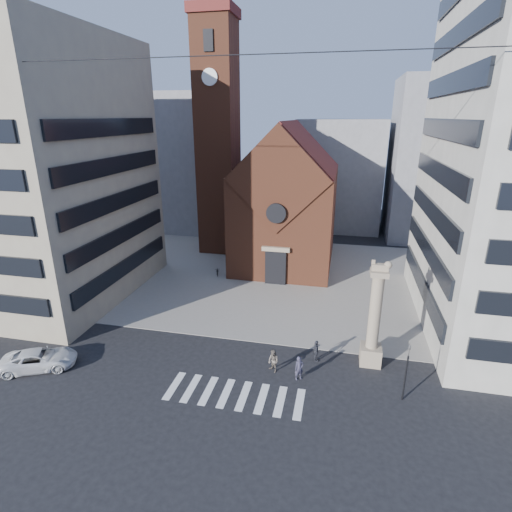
# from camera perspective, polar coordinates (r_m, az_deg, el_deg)

# --- Properties ---
(ground) EXTENTS (120.00, 120.00, 0.00)m
(ground) POSITION_cam_1_polar(r_m,az_deg,el_deg) (32.19, -2.57, -15.77)
(ground) COLOR black
(ground) RESTS_ON ground
(piazza) EXTENTS (46.00, 30.00, 0.05)m
(piazza) POSITION_cam_1_polar(r_m,az_deg,el_deg) (48.57, 3.20, -3.01)
(piazza) COLOR gray
(piazza) RESTS_ON ground
(zebra_crossing) EXTENTS (10.20, 3.20, 0.01)m
(zebra_crossing) POSITION_cam_1_polar(r_m,az_deg,el_deg) (29.75, -3.06, -19.14)
(zebra_crossing) COLOR white
(zebra_crossing) RESTS_ON ground
(church) EXTENTS (12.00, 16.65, 18.00)m
(church) POSITION_cam_1_polar(r_m,az_deg,el_deg) (51.96, 4.46, 7.64)
(church) COLOR brown
(church) RESTS_ON ground
(campanile) EXTENTS (5.50, 5.50, 31.20)m
(campanile) POSITION_cam_1_polar(r_m,az_deg,el_deg) (56.07, -5.46, 16.47)
(campanile) COLOR brown
(campanile) RESTS_ON ground
(building_left) EXTENTS (18.00, 20.00, 26.00)m
(building_left) POSITION_cam_1_polar(r_m,az_deg,el_deg) (47.36, -29.11, 10.31)
(building_left) COLOR gray
(building_left) RESTS_ON ground
(bg_block_left) EXTENTS (16.00, 14.00, 22.00)m
(bg_block_left) POSITION_cam_1_polar(r_m,az_deg,el_deg) (71.12, -10.22, 13.04)
(bg_block_left) COLOR gray
(bg_block_left) RESTS_ON ground
(bg_block_mid) EXTENTS (14.00, 12.00, 18.00)m
(bg_block_mid) POSITION_cam_1_polar(r_m,az_deg,el_deg) (71.01, 11.74, 11.31)
(bg_block_mid) COLOR gray
(bg_block_mid) RESTS_ON ground
(bg_block_right) EXTENTS (16.00, 14.00, 24.00)m
(bg_block_right) POSITION_cam_1_polar(r_m,az_deg,el_deg) (69.31, 25.48, 12.19)
(bg_block_right) COLOR gray
(bg_block_right) RESTS_ON ground
(lion_column) EXTENTS (1.63, 1.60, 8.68)m
(lion_column) POSITION_cam_1_polar(r_m,az_deg,el_deg) (32.26, 16.48, -9.33)
(lion_column) COLOR gray
(lion_column) RESTS_ON ground
(traffic_light) EXTENTS (0.13, 0.16, 4.30)m
(traffic_light) POSITION_cam_1_polar(r_m,az_deg,el_deg) (29.70, 20.66, -15.18)
(traffic_light) COLOR black
(traffic_light) RESTS_ON ground
(white_car) EXTENTS (5.96, 4.54, 1.51)m
(white_car) POSITION_cam_1_polar(r_m,az_deg,el_deg) (35.98, -28.59, -12.84)
(white_car) COLOR silver
(white_car) RESTS_ON ground
(pedestrian_0) EXTENTS (0.82, 0.74, 1.88)m
(pedestrian_0) POSITION_cam_1_polar(r_m,az_deg,el_deg) (30.72, 6.18, -15.65)
(pedestrian_0) COLOR #333144
(pedestrian_0) RESTS_ON ground
(pedestrian_1) EXTENTS (1.13, 1.10, 1.83)m
(pedestrian_1) POSITION_cam_1_polar(r_m,az_deg,el_deg) (31.38, 2.49, -14.77)
(pedestrian_1) COLOR #655B51
(pedestrian_1) RESTS_ON ground
(pedestrian_2) EXTENTS (0.69, 1.14, 1.82)m
(pedestrian_2) POSITION_cam_1_polar(r_m,az_deg,el_deg) (32.85, 8.57, -13.28)
(pedestrian_2) COLOR #292A31
(pedestrian_2) RESTS_ON ground
(scooter_0) EXTENTS (1.08, 1.83, 0.91)m
(scooter_0) POSITION_cam_1_polar(r_m,az_deg,el_deg) (49.23, -5.52, -2.17)
(scooter_0) COLOR black
(scooter_0) RESTS_ON piazza
(scooter_1) EXTENTS (0.94, 1.74, 1.01)m
(scooter_1) POSITION_cam_1_polar(r_m,az_deg,el_deg) (48.76, -3.72, -2.27)
(scooter_1) COLOR black
(scooter_1) RESTS_ON piazza
(scooter_2) EXTENTS (1.08, 1.83, 0.91)m
(scooter_2) POSITION_cam_1_polar(r_m,az_deg,el_deg) (48.38, -1.88, -2.48)
(scooter_2) COLOR black
(scooter_2) RESTS_ON piazza
(scooter_3) EXTENTS (0.94, 1.74, 1.01)m
(scooter_3) POSITION_cam_1_polar(r_m,az_deg,el_deg) (48.01, -0.02, -2.58)
(scooter_3) COLOR black
(scooter_3) RESTS_ON piazza
(scooter_4) EXTENTS (1.08, 1.83, 0.91)m
(scooter_4) POSITION_cam_1_polar(r_m,az_deg,el_deg) (47.73, 1.87, -2.79)
(scooter_4) COLOR black
(scooter_4) RESTS_ON piazza
(scooter_5) EXTENTS (0.94, 1.74, 1.01)m
(scooter_5) POSITION_cam_1_polar(r_m,az_deg,el_deg) (47.47, 3.79, -2.89)
(scooter_5) COLOR black
(scooter_5) RESTS_ON piazza
(scooter_6) EXTENTS (1.08, 1.83, 0.91)m
(scooter_6) POSITION_cam_1_polar(r_m,az_deg,el_deg) (47.30, 5.72, -3.09)
(scooter_6) COLOR black
(scooter_6) RESTS_ON piazza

